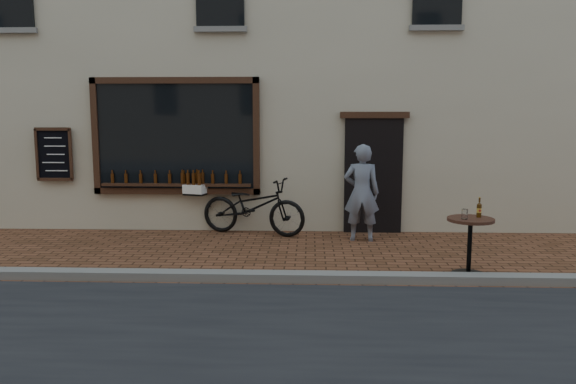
{
  "coord_description": "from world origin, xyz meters",
  "views": [
    {
      "loc": [
        0.7,
        -7.29,
        2.31
      ],
      "look_at": [
        0.35,
        1.2,
        1.1
      ],
      "focal_mm": 35.0,
      "sensor_mm": 36.0,
      "label": 1
    }
  ],
  "objects": [
    {
      "name": "cargo_bicycle",
      "position": [
        -0.43,
        3.19,
        0.55
      ],
      "size": [
        2.51,
        1.3,
        1.16
      ],
      "rotation": [
        0.0,
        0.0,
        1.29
      ],
      "color": "black",
      "rests_on": "ground"
    },
    {
      "name": "ground",
      "position": [
        0.0,
        0.0,
        0.0
      ],
      "size": [
        90.0,
        90.0,
        0.0
      ],
      "primitive_type": "plane",
      "color": "#542F1B",
      "rests_on": "ground"
    },
    {
      "name": "kerb",
      "position": [
        0.0,
        0.2,
        0.06
      ],
      "size": [
        90.0,
        0.25,
        0.12
      ],
      "primitive_type": "cube",
      "color": "slate",
      "rests_on": "ground"
    },
    {
      "name": "pedestrian",
      "position": [
        1.62,
        2.74,
        0.88
      ],
      "size": [
        0.67,
        0.46,
        1.75
      ],
      "primitive_type": "imported",
      "rotation": [
        0.0,
        0.0,
        3.07
      ],
      "color": "slate",
      "rests_on": "ground"
    },
    {
      "name": "bistro_table",
      "position": [
        2.96,
        0.57,
        0.59
      ],
      "size": [
        0.65,
        0.65,
        1.11
      ],
      "color": "black",
      "rests_on": "ground"
    }
  ]
}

